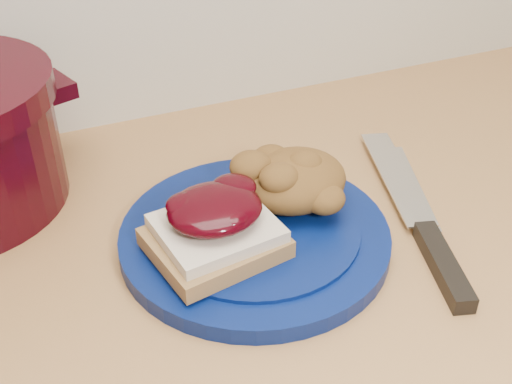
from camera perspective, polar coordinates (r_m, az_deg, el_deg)
name	(u,v)px	position (r m, az deg, el deg)	size (l,w,h in m)	color
plate	(255,237)	(0.66, -0.11, -3.99)	(0.28, 0.28, 0.02)	#05144D
sandwich	(215,227)	(0.61, -3.66, -3.10)	(0.14, 0.12, 0.06)	olive
stuffing_mound	(294,180)	(0.67, 3.43, 1.05)	(0.11, 0.10, 0.06)	brown
chef_knife	(429,238)	(0.69, 15.10, -3.93)	(0.12, 0.31, 0.02)	black
butter_knife	(414,186)	(0.77, 13.88, 0.49)	(0.17, 0.01, 0.00)	silver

